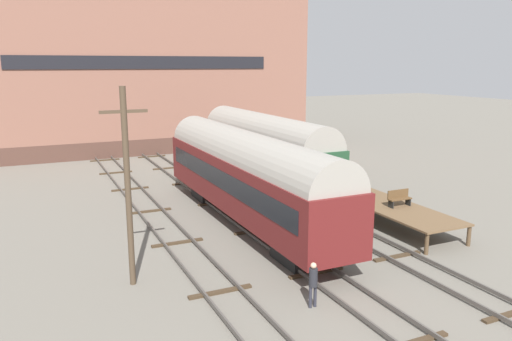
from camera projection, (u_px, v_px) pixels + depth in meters
ground_plane at (283, 250)px, 23.93m from camera, size 200.00×200.00×0.00m
track_left at (196, 262)px, 22.11m from camera, size 2.60×60.00×0.26m
track_middle at (283, 247)px, 23.90m from camera, size 2.60×60.00×0.26m
track_right at (358, 235)px, 25.70m from camera, size 2.60×60.00×0.26m
train_car_maroon at (246, 172)px, 27.28m from camera, size 3.06×18.48×5.22m
train_car_green at (264, 147)px, 35.05m from camera, size 3.11×16.10×5.36m
station_platform at (366, 197)px, 29.49m from camera, size 3.00×13.23×1.12m
bench at (399, 198)px, 27.23m from camera, size 1.40×0.40×0.91m
person_worker at (313, 280)px, 18.12m from camera, size 0.32×0.32×1.74m
utility_pole at (128, 185)px, 19.41m from camera, size 1.80×0.24×7.96m
warehouse_building at (135, 71)px, 51.84m from camera, size 34.93×10.98×16.17m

